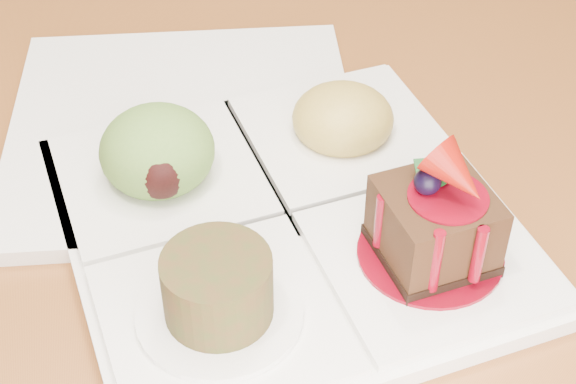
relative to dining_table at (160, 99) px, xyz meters
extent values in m
cube|color=brown|center=(0.00, 0.00, 0.05)|extent=(1.00, 1.80, 0.04)
cube|color=white|center=(0.06, -0.26, 0.07)|extent=(0.32, 0.32, 0.01)
cube|color=white|center=(0.14, -0.32, 0.08)|extent=(0.15, 0.15, 0.01)
cube|color=white|center=(0.01, -0.34, 0.08)|extent=(0.15, 0.15, 0.01)
cube|color=white|center=(-0.01, -0.21, 0.08)|extent=(0.15, 0.15, 0.01)
cube|color=white|center=(0.12, -0.18, 0.08)|extent=(0.15, 0.15, 0.01)
cylinder|color=#680311|center=(0.14, -0.32, 0.09)|extent=(0.09, 0.09, 0.00)
cube|color=black|center=(0.14, -0.32, 0.09)|extent=(0.07, 0.07, 0.01)
cube|color=#371D0F|center=(0.14, -0.32, 0.11)|extent=(0.07, 0.07, 0.04)
cylinder|color=#680311|center=(0.14, -0.32, 0.13)|extent=(0.05, 0.05, 0.00)
sphere|color=black|center=(0.14, -0.31, 0.14)|extent=(0.02, 0.02, 0.02)
cone|color=maroon|center=(0.15, -0.32, 0.15)|extent=(0.05, 0.05, 0.04)
cube|color=#114718|center=(0.14, -0.30, 0.14)|extent=(0.02, 0.02, 0.01)
cube|color=#114718|center=(0.14, -0.30, 0.14)|extent=(0.01, 0.02, 0.01)
cylinder|color=#680311|center=(0.13, -0.35, 0.11)|extent=(0.01, 0.01, 0.04)
cylinder|color=#680311|center=(0.16, -0.35, 0.11)|extent=(0.01, 0.01, 0.04)
cylinder|color=#680311|center=(0.11, -0.31, 0.11)|extent=(0.01, 0.01, 0.04)
cylinder|color=white|center=(0.01, -0.34, 0.09)|extent=(0.10, 0.10, 0.00)
cylinder|color=#4B2715|center=(0.01, -0.34, 0.11)|extent=(0.06, 0.06, 0.04)
cylinder|color=#451F0E|center=(0.01, -0.34, 0.12)|extent=(0.05, 0.05, 0.00)
ellipsoid|color=olive|center=(-0.01, -0.21, 0.10)|extent=(0.08, 0.08, 0.06)
ellipsoid|color=black|center=(-0.01, -0.23, 0.10)|extent=(0.04, 0.03, 0.03)
ellipsoid|color=#B59541|center=(0.12, -0.18, 0.09)|extent=(0.07, 0.07, 0.04)
cube|color=orange|center=(0.14, -0.18, 0.10)|extent=(0.02, 0.02, 0.02)
cube|color=#3C6B17|center=(0.13, -0.17, 0.10)|extent=(0.02, 0.02, 0.02)
cube|color=orange|center=(0.11, -0.17, 0.10)|extent=(0.02, 0.02, 0.02)
cube|color=#3C6B17|center=(0.11, -0.18, 0.10)|extent=(0.02, 0.02, 0.01)
cube|color=orange|center=(0.11, -0.19, 0.10)|extent=(0.02, 0.02, 0.01)
cube|color=#3C6B17|center=(0.12, -0.20, 0.10)|extent=(0.02, 0.02, 0.02)
cube|color=orange|center=(0.13, -0.19, 0.10)|extent=(0.02, 0.02, 0.02)
cube|color=white|center=(0.01, -0.14, 0.07)|extent=(0.28, 0.28, 0.01)
camera|label=1|loc=(-0.02, -0.67, 0.47)|focal=55.00mm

